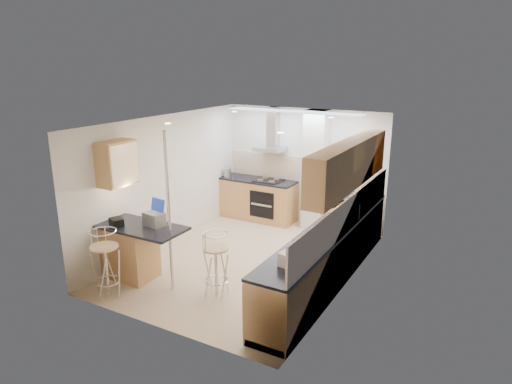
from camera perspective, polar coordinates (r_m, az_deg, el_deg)
The scene contains 16 objects.
ground at distance 8.25m, azimuth -0.99°, elevation -8.64°, with size 4.80×4.80×0.00m, color #D1AE8B.
room_shell at distance 7.90m, azimuth 2.36°, elevation 2.09°, with size 3.64×4.84×2.51m.
right_counter at distance 7.48m, azimuth 9.07°, elevation -7.68°, with size 0.63×4.40×0.92m.
back_counter at distance 10.23m, azimuth 0.31°, elevation -0.88°, with size 1.70×0.63×0.92m.
peninsula at distance 7.62m, azimuth -14.01°, elevation -7.41°, with size 1.47×0.72×0.94m.
microwave at distance 7.55m, azimuth 10.68°, elevation -2.65°, with size 0.51×0.35×0.28m, color white.
laptop at distance 7.38m, azimuth -12.61°, elevation -3.32°, with size 0.31×0.23×0.22m, color #999DA1.
bag at distance 7.53m, azimuth -17.06°, elevation -3.63°, with size 0.23×0.17×0.13m, color black.
bar_stool_near at distance 7.27m, azimuth -18.27°, elevation -8.45°, with size 0.44×0.44×1.07m, color tan, non-canonical shape.
bar_stool_end at distance 6.99m, azimuth -5.02°, elevation -8.95°, with size 0.41×0.41×1.01m, color tan, non-canonical shape.
jar_a at distance 8.09m, azimuth 12.85°, elevation -1.92°, with size 0.12×0.12×0.17m, color white.
jar_b at distance 8.08m, azimuth 11.09°, elevation -1.97°, with size 0.11×0.11×0.14m, color white.
jar_c at distance 7.20m, azimuth 8.73°, elevation -3.94°, with size 0.14×0.14×0.18m, color #BDB097.
jar_d at distance 6.26m, azimuth 6.93°, elevation -7.29°, with size 0.10×0.10×0.12m, color white.
bread_bin at distance 5.94m, azimuth 4.74°, elevation -8.25°, with size 0.27×0.35×0.18m, color white.
kettle at distance 10.29m, azimuth -3.56°, elevation 2.44°, with size 0.16×0.16×0.21m, color #B3B5B8.
Camera 1 is at (3.77, -6.47, 3.46)m, focal length 32.00 mm.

